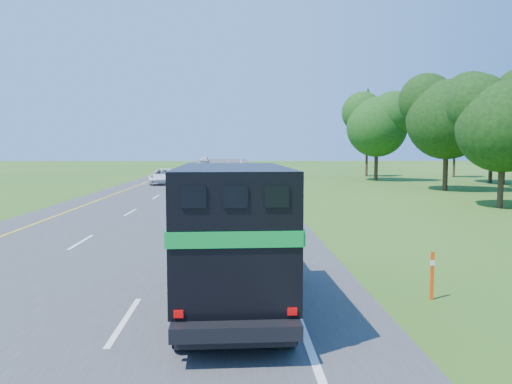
% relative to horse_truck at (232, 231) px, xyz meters
% --- Properties ---
extents(road, '(15.00, 260.00, 0.04)m').
position_rel_horse_truck_xyz_m(road, '(-4.07, 37.95, -1.74)').
color(road, '#38383A').
rests_on(road, ground).
extents(lane_markings, '(11.15, 260.00, 0.01)m').
position_rel_horse_truck_xyz_m(lane_markings, '(-4.07, 37.95, -1.72)').
color(lane_markings, yellow).
rests_on(lane_markings, road).
extents(horse_truck, '(2.49, 7.34, 3.22)m').
position_rel_horse_truck_xyz_m(horse_truck, '(0.00, 0.00, 0.00)').
color(horse_truck, black).
rests_on(horse_truck, road).
extents(white_suv, '(2.83, 5.78, 1.58)m').
position_rel_horse_truck_xyz_m(white_suv, '(-7.23, 39.62, -0.93)').
color(white_suv, white).
rests_on(white_suv, road).
extents(far_car, '(2.34, 5.31, 1.78)m').
position_rel_horse_truck_xyz_m(far_car, '(-7.32, 104.61, -0.83)').
color(far_car, '#BCBCC3').
rests_on(far_car, road).
extents(delineator, '(0.10, 0.05, 1.17)m').
position_rel_horse_truck_xyz_m(delineator, '(4.82, 0.26, -1.13)').
color(delineator, '#FF450D').
rests_on(delineator, ground).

